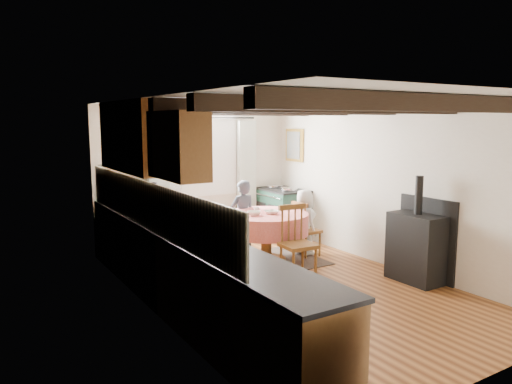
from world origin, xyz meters
TOP-DOWN VIEW (x-y plane):
  - floor at (0.00, 0.00)m, footprint 3.60×5.50m
  - ceiling at (0.00, 0.00)m, footprint 3.60×5.50m
  - wall_back at (0.00, 2.75)m, footprint 3.60×0.00m
  - wall_front at (0.00, -2.75)m, footprint 3.60×0.00m
  - wall_left at (-1.80, 0.00)m, footprint 0.00×5.50m
  - wall_right at (1.80, 0.00)m, footprint 0.00×5.50m
  - beam_a at (0.00, -2.00)m, footprint 3.60×0.16m
  - beam_b at (0.00, -1.00)m, footprint 3.60×0.16m
  - beam_c at (0.00, 0.00)m, footprint 3.60×0.16m
  - beam_d at (0.00, 1.00)m, footprint 3.60×0.16m
  - beam_e at (0.00, 2.00)m, footprint 3.60×0.16m
  - splash_left at (-1.78, 0.30)m, footprint 0.02×4.50m
  - splash_back at (-1.00, 2.73)m, footprint 1.40×0.02m
  - base_cabinet_left at (-1.50, 0.00)m, footprint 0.60×5.30m
  - base_cabinet_back at (-1.05, 2.45)m, footprint 1.30×0.60m
  - worktop_left at (-1.48, 0.00)m, footprint 0.64×5.30m
  - worktop_back at (-1.05, 2.43)m, footprint 1.30×0.64m
  - wall_cabinet_glass at (-1.63, 1.20)m, footprint 0.34×1.80m
  - wall_cabinet_solid at (-1.63, -0.30)m, footprint 0.34×0.90m
  - window_frame at (0.10, 2.73)m, footprint 1.34×0.03m
  - window_pane at (0.10, 2.74)m, footprint 1.20×0.01m
  - curtain_left at (-0.75, 2.65)m, footprint 0.35×0.10m
  - curtain_right at (0.95, 2.65)m, footprint 0.35×0.10m
  - curtain_rod at (0.10, 2.65)m, footprint 2.00×0.03m
  - wall_picture at (1.77, 2.30)m, footprint 0.04×0.50m
  - wall_plate at (1.05, 2.72)m, footprint 0.30×0.02m
  - rug at (0.35, 1.06)m, footprint 1.65×1.29m
  - dining_table at (0.35, 1.06)m, footprint 1.27×1.27m
  - chair_near at (0.30, 0.19)m, footprint 0.47×0.49m
  - chair_left at (-0.44, 1.12)m, footprint 0.50×0.49m
  - chair_right at (1.11, 1.04)m, footprint 0.41×0.40m
  - aga_range at (1.47, 2.26)m, footprint 0.65×1.01m
  - cast_iron_stove at (1.58, -0.73)m, footprint 0.43×0.72m
  - child_far at (0.27, 1.64)m, footprint 0.45×0.30m
  - child_right at (1.13, 1.14)m, footprint 0.39×0.55m
  - bowl_a at (0.39, 0.99)m, footprint 0.21×0.21m
  - bowl_b at (0.10, 1.02)m, footprint 0.23×0.23m
  - cup at (0.25, 1.19)m, footprint 0.11×0.11m
  - canister_tall at (-1.37, 2.45)m, footprint 0.14×0.14m
  - canister_wide at (-0.94, 2.53)m, footprint 0.17×0.17m
  - canister_slim at (-0.90, 2.44)m, footprint 0.09×0.09m

SIDE VIEW (x-z plane):
  - floor at x=0.00m, z-range 0.00..0.00m
  - rug at x=0.35m, z-range 0.00..0.01m
  - dining_table at x=0.35m, z-range 0.00..0.76m
  - base_cabinet_left at x=-1.50m, z-range 0.00..0.88m
  - base_cabinet_back at x=-1.05m, z-range 0.00..0.88m
  - chair_right at x=1.11m, z-range 0.00..0.89m
  - chair_left at x=-0.44m, z-range 0.00..0.90m
  - aga_range at x=1.47m, z-range 0.00..0.93m
  - chair_near at x=0.30m, z-range 0.00..1.01m
  - child_right at x=1.13m, z-range 0.00..1.06m
  - child_far at x=0.27m, z-range 0.00..1.22m
  - cast_iron_stove at x=1.58m, z-range 0.00..1.43m
  - bowl_a at x=0.39m, z-range 0.76..0.82m
  - bowl_b at x=0.10m, z-range 0.76..0.83m
  - cup at x=0.25m, z-range 0.76..0.85m
  - worktop_left at x=-1.48m, z-range 0.88..0.92m
  - worktop_back at x=-1.05m, z-range 0.88..0.92m
  - canister_wide at x=-0.94m, z-range 0.92..1.11m
  - canister_tall at x=-1.37m, z-range 0.92..1.15m
  - canister_slim at x=-0.90m, z-range 0.92..1.17m
  - curtain_left at x=-0.75m, z-range 0.05..2.15m
  - curtain_right at x=0.95m, z-range 0.05..2.15m
  - wall_back at x=0.00m, z-range 0.00..2.40m
  - wall_front at x=0.00m, z-range 0.00..2.40m
  - wall_left at x=-1.80m, z-range 0.00..2.40m
  - wall_right at x=1.80m, z-range 0.00..2.40m
  - splash_left at x=-1.78m, z-range 0.92..1.48m
  - splash_back at x=-1.00m, z-range 0.92..1.48m
  - window_frame at x=0.10m, z-range 0.83..2.37m
  - window_pane at x=0.10m, z-range 0.90..2.30m
  - wall_picture at x=1.77m, z-range 1.40..2.00m
  - wall_plate at x=1.05m, z-range 1.55..1.85m
  - wall_cabinet_solid at x=-1.63m, z-range 1.55..2.25m
  - wall_cabinet_glass at x=-1.63m, z-range 1.50..2.40m
  - curtain_rod at x=0.10m, z-range 2.19..2.22m
  - beam_a at x=0.00m, z-range 2.23..2.39m
  - beam_b at x=0.00m, z-range 2.23..2.39m
  - beam_c at x=0.00m, z-range 2.23..2.39m
  - beam_d at x=0.00m, z-range 2.23..2.39m
  - beam_e at x=0.00m, z-range 2.23..2.39m
  - ceiling at x=0.00m, z-range 2.40..2.40m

